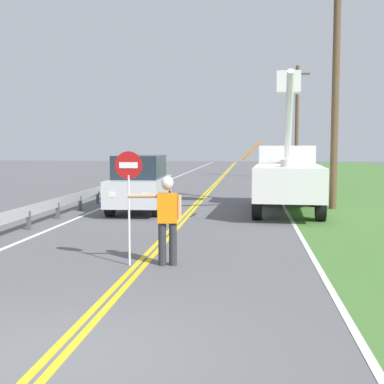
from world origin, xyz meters
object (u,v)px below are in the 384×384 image
oncoming_suv_nearest (140,183)px  utility_pole_near (336,88)px  utility_bucket_truck (287,174)px  flagger_worker (167,215)px  utility_pole_mid (297,120)px  stop_sign_paddle (129,182)px

oncoming_suv_nearest → utility_pole_near: bearing=13.0°
utility_pole_near → utility_bucket_truck: bearing=-154.8°
flagger_worker → oncoming_suv_nearest: 8.86m
utility_pole_mid → utility_pole_near: bearing=-90.8°
utility_bucket_truck → utility_pole_mid: bearing=84.0°
oncoming_suv_nearest → utility_pole_mid: 22.40m
flagger_worker → utility_bucket_truck: utility_bucket_truck is taller
utility_pole_near → utility_pole_mid: size_ratio=1.06×
flagger_worker → utility_bucket_truck: bearing=71.8°
utility_bucket_truck → utility_pole_mid: (2.09, 19.99, 3.00)m
flagger_worker → utility_pole_near: size_ratio=0.20×
oncoming_suv_nearest → utility_pole_mid: (7.56, 20.82, 3.35)m
utility_pole_near → utility_pole_mid: (0.26, 19.13, -0.25)m
oncoming_suv_nearest → flagger_worker: bearing=-74.3°
utility_bucket_truck → oncoming_suv_nearest: 5.55m
stop_sign_paddle → utility_bucket_truck: bearing=67.9°
utility_bucket_truck → stop_sign_paddle: bearing=-112.1°
stop_sign_paddle → oncoming_suv_nearest: (-1.64, 8.62, -0.65)m
stop_sign_paddle → utility_pole_near: bearing=61.2°
flagger_worker → stop_sign_paddle: 1.02m
flagger_worker → utility_pole_mid: utility_pole_mid is taller
utility_pole_mid → utility_bucket_truck: bearing=-96.0°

